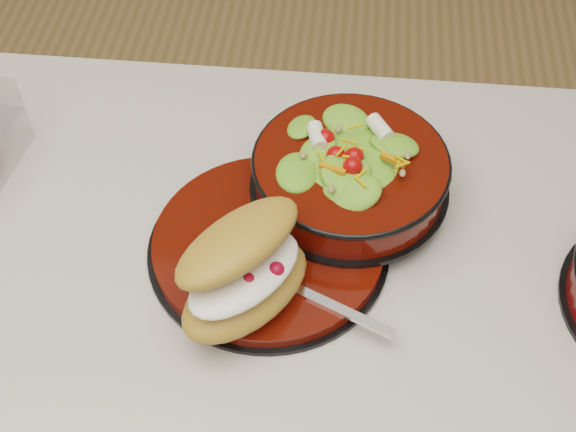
# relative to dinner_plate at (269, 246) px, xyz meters

# --- Properties ---
(dinner_plate) EXTENTS (0.27, 0.27, 0.02)m
(dinner_plate) POSITION_rel_dinner_plate_xyz_m (0.00, 0.00, 0.00)
(dinner_plate) COLOR black
(dinner_plate) RESTS_ON island_counter
(salad_bowl) EXTENTS (0.23, 0.23, 0.10)m
(salad_bowl) POSITION_rel_dinner_plate_xyz_m (0.08, 0.09, 0.05)
(salad_bowl) COLOR black
(salad_bowl) RESTS_ON dinner_plate
(croissant) EXTENTS (0.17, 0.19, 0.10)m
(croissant) POSITION_rel_dinner_plate_xyz_m (-0.01, -0.08, 0.06)
(croissant) COLOR #A47232
(croissant) RESTS_ON dinner_plate
(fork) EXTENTS (0.15, 0.08, 0.00)m
(fork) POSITION_rel_dinner_plate_xyz_m (0.06, -0.08, 0.01)
(fork) COLOR silver
(fork) RESTS_ON dinner_plate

